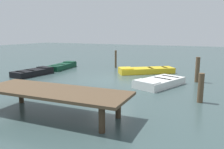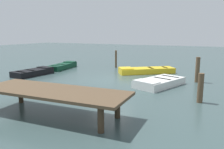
% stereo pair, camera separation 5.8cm
% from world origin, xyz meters
% --- Properties ---
extents(ground_plane, '(80.00, 80.00, 0.00)m').
position_xyz_m(ground_plane, '(0.00, 0.00, 0.00)').
color(ground_plane, '#384C4C').
extents(dock_segment, '(5.69, 2.09, 0.95)m').
position_xyz_m(dock_segment, '(-0.75, 6.58, 0.85)').
color(dock_segment, brown).
rests_on(dock_segment, ground_plane).
extents(rowboat_yellow, '(3.98, 3.39, 0.46)m').
position_xyz_m(rowboat_yellow, '(-1.26, -3.27, 0.22)').
color(rowboat_yellow, gold).
rests_on(rowboat_yellow, ground_plane).
extents(rowboat_black, '(1.55, 2.97, 0.46)m').
position_xyz_m(rowboat_black, '(5.74, 0.93, 0.22)').
color(rowboat_black, black).
rests_on(rowboat_black, ground_plane).
extents(rowboat_dark_green, '(1.37, 3.30, 0.46)m').
position_xyz_m(rowboat_dark_green, '(5.68, -2.38, 0.22)').
color(rowboat_dark_green, '#0C3823').
rests_on(rowboat_dark_green, ground_plane).
extents(rowboat_white, '(2.51, 3.44, 0.46)m').
position_xyz_m(rowboat_white, '(-3.13, 0.35, 0.22)').
color(rowboat_white, silver).
rests_on(rowboat_white, ground_plane).
extents(mooring_piling_far_right, '(0.25, 0.25, 1.53)m').
position_xyz_m(mooring_piling_far_right, '(-4.96, -1.61, 0.77)').
color(mooring_piling_far_right, brown).
rests_on(mooring_piling_far_right, ground_plane).
extents(mooring_piling_mid_right, '(0.25, 0.25, 1.28)m').
position_xyz_m(mooring_piling_mid_right, '(-5.46, 2.67, 0.64)').
color(mooring_piling_mid_right, brown).
rests_on(mooring_piling_mid_right, ground_plane).
extents(mooring_piling_near_left, '(0.17, 0.17, 1.48)m').
position_xyz_m(mooring_piling_near_left, '(1.91, -4.83, 0.74)').
color(mooring_piling_near_left, brown).
rests_on(mooring_piling_near_left, ground_plane).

